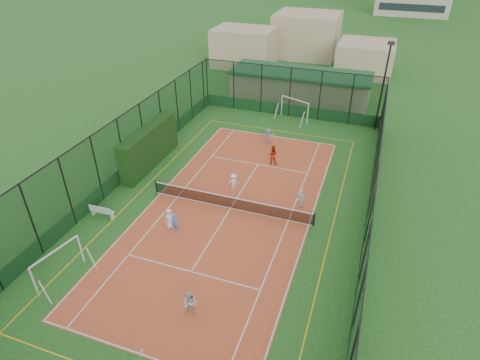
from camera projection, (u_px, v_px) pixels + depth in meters
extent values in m
plane|color=#1C521C|center=(231.00, 208.00, 27.85)|extent=(300.00, 300.00, 0.00)
cube|color=#AF4227|center=(231.00, 208.00, 27.85)|extent=(11.17, 23.97, 0.01)
cube|color=black|center=(149.00, 147.00, 32.18)|extent=(1.10, 7.33, 3.21)
imported|color=white|center=(170.00, 218.00, 25.76)|extent=(0.82, 0.74, 1.40)
imported|color=#4A7ED3|center=(175.00, 223.00, 25.43)|extent=(0.51, 0.36, 1.32)
imported|color=silver|center=(190.00, 303.00, 19.89)|extent=(0.77, 0.62, 1.51)
imported|color=white|center=(234.00, 182.00, 29.52)|extent=(0.95, 0.72, 1.30)
imported|color=white|center=(302.00, 199.00, 27.52)|extent=(0.84, 0.35, 1.44)
imported|color=silver|center=(268.00, 136.00, 35.75)|extent=(1.38, 0.93, 1.43)
imported|color=red|center=(273.00, 155.00, 32.63)|extent=(0.85, 0.70, 1.65)
sphere|color=#CCE033|center=(203.00, 189.00, 29.85)|extent=(0.07, 0.07, 0.07)
sphere|color=#CCE033|center=(202.00, 191.00, 29.54)|extent=(0.07, 0.07, 0.07)
sphere|color=#CCE033|center=(212.00, 191.00, 29.54)|extent=(0.07, 0.07, 0.07)
sphere|color=#CCE033|center=(220.00, 199.00, 28.75)|extent=(0.07, 0.07, 0.07)
sphere|color=#CCE033|center=(232.00, 203.00, 28.32)|extent=(0.07, 0.07, 0.07)
sphere|color=#CCE033|center=(265.00, 205.00, 28.13)|extent=(0.07, 0.07, 0.07)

